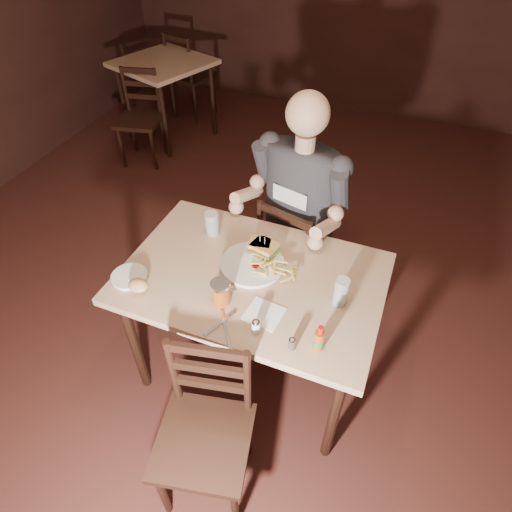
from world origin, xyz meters
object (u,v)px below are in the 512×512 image
(chair_far, at_px, (297,252))
(bg_chair_far, at_px, (192,75))
(bg_chair_near, at_px, (139,120))
(hot_sauce, at_px, (319,338))
(dinner_plate, at_px, (252,265))
(glass_left, at_px, (212,224))
(glass_right, at_px, (341,292))
(syrup_dispenser, at_px, (221,292))
(main_table, at_px, (252,287))
(chair_near, at_px, (203,441))
(bg_table, at_px, (164,70))
(side_plate, at_px, (129,277))
(diner, at_px, (298,187))

(chair_far, xyz_separation_m, bg_chair_far, (-1.89, 2.34, 0.03))
(bg_chair_near, height_order, hot_sauce, hot_sauce)
(dinner_plate, bearing_deg, glass_left, 150.86)
(glass_right, relative_size, syrup_dispenser, 1.27)
(chair_far, height_order, bg_chair_far, bg_chair_far)
(main_table, xyz_separation_m, chair_near, (0.03, -0.66, -0.27))
(chair_far, xyz_separation_m, glass_left, (-0.36, -0.38, 0.41))
(bg_chair_near, xyz_separation_m, dinner_plate, (1.80, -1.78, 0.36))
(bg_table, bearing_deg, side_plate, -63.56)
(glass_left, bearing_deg, bg_chair_near, 133.15)
(glass_left, bearing_deg, hot_sauce, -36.06)
(chair_near, xyz_separation_m, bg_chair_far, (-1.85, 3.60, 0.02))
(bg_chair_far, xyz_separation_m, hot_sauce, (2.21, -3.23, 0.39))
(main_table, xyz_separation_m, syrup_dispenser, (-0.07, -0.19, 0.14))
(glass_left, distance_m, hot_sauce, 0.85)
(bg_table, relative_size, glass_right, 7.25)
(chair_far, xyz_separation_m, chair_near, (-0.04, -1.26, 0.00))
(chair_far, bearing_deg, diner, 90.00)
(diner, xyz_separation_m, side_plate, (-0.58, -0.76, -0.15))
(diner, height_order, glass_left, diner)
(dinner_plate, height_order, hot_sauce, hot_sauce)
(side_plate, bearing_deg, bg_table, 116.44)
(syrup_dispenser, bearing_deg, bg_table, 125.63)
(dinner_plate, relative_size, hot_sauce, 2.25)
(chair_near, height_order, bg_chair_far, bg_chair_far)
(main_table, height_order, dinner_plate, dinner_plate)
(bg_chair_far, relative_size, diner, 0.90)
(hot_sauce, bearing_deg, syrup_dispenser, 168.42)
(main_table, relative_size, bg_chair_near, 1.48)
(glass_left, bearing_deg, diner, 43.79)
(chair_near, relative_size, glass_right, 5.95)
(bg_table, height_order, dinner_plate, dinner_plate)
(bg_table, xyz_separation_m, chair_near, (1.85, -3.05, -0.26))
(bg_chair_far, height_order, side_plate, bg_chair_far)
(main_table, height_order, glass_left, glass_left)
(dinner_plate, bearing_deg, chair_far, 80.98)
(hot_sauce, bearing_deg, chair_far, 110.10)
(chair_near, xyz_separation_m, side_plate, (-0.56, 0.44, 0.35))
(diner, bearing_deg, side_plate, -111.71)
(syrup_dispenser, bearing_deg, glass_left, 120.64)
(glass_right, bearing_deg, bg_table, 132.85)
(diner, bearing_deg, glass_right, -42.03)
(bg_chair_near, bearing_deg, dinner_plate, -56.52)
(diner, bearing_deg, glass_left, -120.73)
(bg_chair_far, relative_size, syrup_dispenser, 8.02)
(main_table, bearing_deg, syrup_dispenser, -110.72)
(bg_table, bearing_deg, main_table, -52.65)
(dinner_plate, xyz_separation_m, glass_right, (0.44, -0.08, 0.06))
(hot_sauce, bearing_deg, bg_chair_far, 124.43)
(chair_far, relative_size, diner, 0.85)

